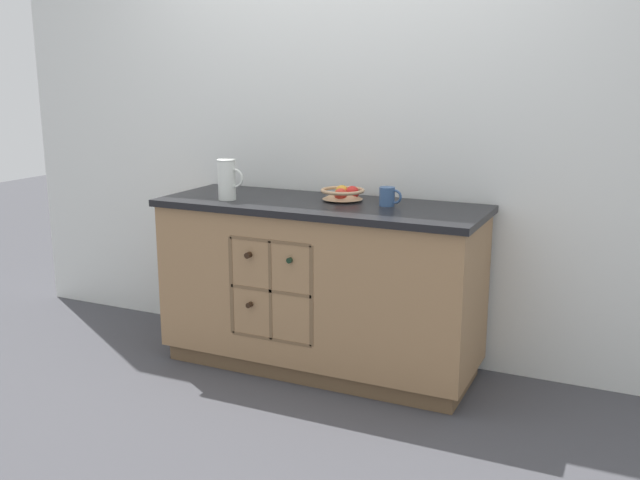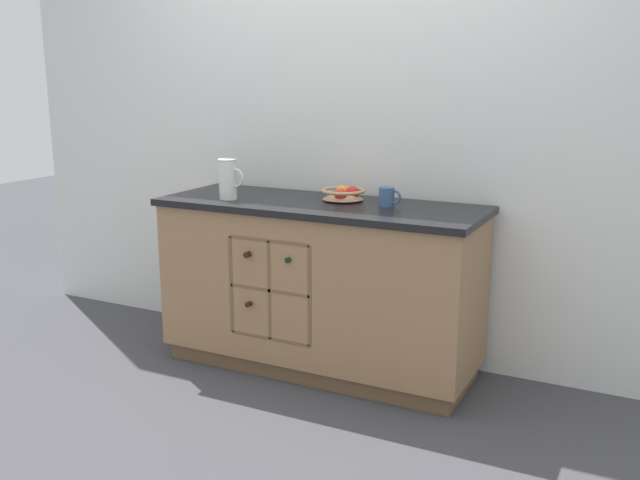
{
  "view_description": "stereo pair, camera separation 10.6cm",
  "coord_description": "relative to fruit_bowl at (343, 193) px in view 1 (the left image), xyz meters",
  "views": [
    {
      "loc": [
        1.51,
        -3.23,
        1.53
      ],
      "look_at": [
        0.0,
        0.0,
        0.7
      ],
      "focal_mm": 40.0,
      "sensor_mm": 36.0,
      "label": 1
    },
    {
      "loc": [
        1.6,
        -3.19,
        1.53
      ],
      "look_at": [
        0.0,
        0.0,
        0.7
      ],
      "focal_mm": 40.0,
      "sensor_mm": 36.0,
      "label": 2
    }
  ],
  "objects": [
    {
      "name": "kitchen_island",
      "position": [
        -0.09,
        -0.1,
        -0.48
      ],
      "size": [
        1.68,
        0.62,
        0.89
      ],
      "color": "brown",
      "rests_on": "ground_plane"
    },
    {
      "name": "ground_plane",
      "position": [
        -0.09,
        -0.1,
        -0.93
      ],
      "size": [
        14.0,
        14.0,
        0.0
      ],
      "primitive_type": "plane",
      "color": "#424247"
    },
    {
      "name": "fruit_bowl",
      "position": [
        0.0,
        0.0,
        0.0
      ],
      "size": [
        0.23,
        0.23,
        0.08
      ],
      "color": "tan",
      "rests_on": "kitchen_island"
    },
    {
      "name": "ceramic_mug",
      "position": [
        0.26,
        -0.04,
        0.01
      ],
      "size": [
        0.12,
        0.08,
        0.09
      ],
      "color": "#385684",
      "rests_on": "kitchen_island"
    },
    {
      "name": "white_pitcher",
      "position": [
        -0.56,
        -0.22,
        0.07
      ],
      "size": [
        0.15,
        0.1,
        0.21
      ],
      "color": "silver",
      "rests_on": "kitchen_island"
    },
    {
      "name": "back_wall",
      "position": [
        -0.09,
        0.26,
        0.34
      ],
      "size": [
        4.4,
        0.06,
        2.55
      ],
      "primitive_type": "cube",
      "color": "silver",
      "rests_on": "ground_plane"
    }
  ]
}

